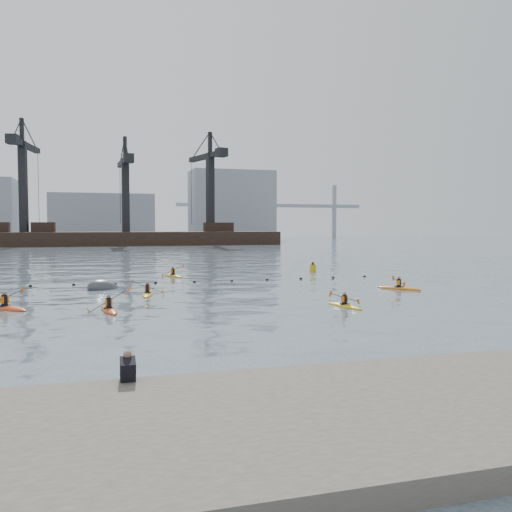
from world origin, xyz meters
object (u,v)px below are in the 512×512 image
object	(u,v)px
kayaker_4	(399,288)
kayaker_5	(173,275)
kayaker_3	(148,294)
kayaker_1	(345,305)
nav_buoy	(313,268)
mooring_buoy	(104,289)
kayaker_0	(109,309)
kayaker_2	(5,307)

from	to	relation	value
kayaker_4	kayaker_5	size ratio (longest dim) A/B	0.91
kayaker_3	kayaker_1	bearing A→B (deg)	-29.69
kayaker_5	nav_buoy	distance (m)	13.79
mooring_buoy	kayaker_3	bearing A→B (deg)	-58.97
kayaker_4	mooring_buoy	bearing A→B (deg)	-54.16
kayaker_4	kayaker_0	bearing A→B (deg)	-24.49
kayaker_0	kayaker_2	bearing A→B (deg)	147.69
kayaker_4	mooring_buoy	distance (m)	20.76
kayaker_0	mooring_buoy	world-z (taller)	kayaker_0
kayaker_4	kayaker_1	bearing A→B (deg)	4.60
kayaker_4	nav_buoy	distance (m)	15.30
kayaker_1	kayaker_0	bearing A→B (deg)	159.27
mooring_buoy	nav_buoy	size ratio (longest dim) A/B	2.21
kayaker_2	kayaker_4	size ratio (longest dim) A/B	1.02
kayaker_1	kayaker_5	size ratio (longest dim) A/B	0.94
kayaker_1	kayaker_2	world-z (taller)	kayaker_2
mooring_buoy	nav_buoy	distance (m)	21.74
kayaker_3	mooring_buoy	xyz separation A→B (m)	(-2.67, 4.44, -0.09)
kayaker_0	kayaker_5	distance (m)	19.35
nav_buoy	mooring_buoy	bearing A→B (deg)	-154.64
kayaker_2	kayaker_5	size ratio (longest dim) A/B	0.93
kayaker_0	mooring_buoy	size ratio (longest dim) A/B	1.26
kayaker_2	kayaker_4	xyz separation A→B (m)	(25.02, 2.28, -0.01)
kayaker_3	nav_buoy	xyz separation A→B (m)	(16.98, 13.75, 0.25)
mooring_buoy	nav_buoy	xyz separation A→B (m)	(19.65, 9.31, 0.35)
kayaker_2	kayaker_3	bearing A→B (deg)	-17.28
kayaker_5	nav_buoy	world-z (taller)	kayaker_5
kayaker_2	kayaker_5	distance (m)	19.65
kayaker_2	kayaker_0	bearing A→B (deg)	-66.30
kayaker_4	kayaker_5	xyz separation A→B (m)	(-13.95, 13.95, -0.00)
kayaker_2	kayaker_4	distance (m)	25.12
kayaker_1	kayaker_4	world-z (taller)	kayaker_4
kayaker_2	nav_buoy	xyz separation A→B (m)	(24.78, 17.58, 0.24)
kayaker_1	mooring_buoy	world-z (taller)	kayaker_1
kayaker_0	mooring_buoy	distance (m)	10.51
mooring_buoy	nav_buoy	bearing A→B (deg)	25.36
kayaker_3	mooring_buoy	distance (m)	5.18
kayaker_1	kayaker_3	distance (m)	12.81
kayaker_0	kayaker_4	world-z (taller)	kayaker_0
kayaker_4	kayaker_5	bearing A→B (deg)	-82.41
kayaker_1	kayaker_4	xyz separation A→B (m)	(7.30, 6.57, 0.01)
kayaker_5	kayaker_0	bearing A→B (deg)	-125.47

